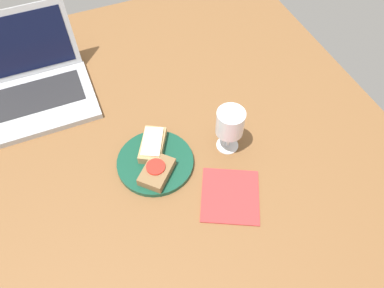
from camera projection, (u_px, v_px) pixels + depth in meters
wooden_table at (151, 147)px, 108.40cm from camera, size 140.00×140.00×3.00cm
plate at (155, 162)px, 102.54cm from camera, size 21.01×21.01×1.46cm
sandwich_with_tomato at (157, 171)px, 98.29cm from camera, size 11.82×11.83×3.14cm
sandwich_with_cheese at (153, 145)px, 103.26cm from camera, size 10.89×12.90×3.24cm
wine_glass at (230, 124)px, 98.81cm from camera, size 7.60×7.60×14.10cm
laptop at (34, 86)px, 114.99cm from camera, size 32.97×31.31×22.54cm
napkin at (230, 196)px, 97.05cm from camera, size 20.42×20.86×0.40cm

